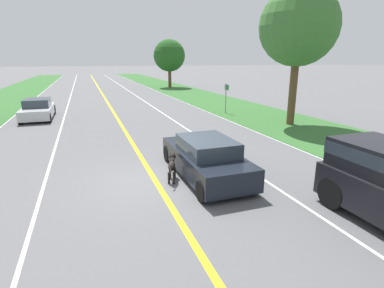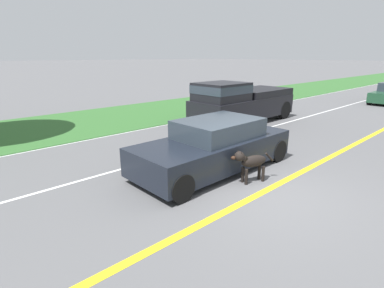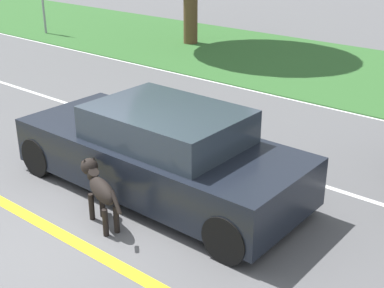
# 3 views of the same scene
# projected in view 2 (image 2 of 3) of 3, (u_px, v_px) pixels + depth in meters

# --- Properties ---
(ground_plane) EXTENTS (400.00, 400.00, 0.00)m
(ground_plane) POSITION_uv_depth(u_px,v_px,m) (264.00, 191.00, 6.90)
(ground_plane) COLOR #5B5B5E
(centre_divider_line) EXTENTS (0.18, 160.00, 0.01)m
(centre_divider_line) POSITION_uv_depth(u_px,v_px,m) (264.00, 191.00, 6.90)
(centre_divider_line) COLOR yellow
(centre_divider_line) RESTS_ON ground
(lane_edge_line_right) EXTENTS (0.14, 160.00, 0.01)m
(lane_edge_line_right) POSITION_uv_depth(u_px,v_px,m) (113.00, 135.00, 11.80)
(lane_edge_line_right) COLOR white
(lane_edge_line_right) RESTS_ON ground
(lane_dash_same_dir) EXTENTS (0.10, 160.00, 0.01)m
(lane_dash_same_dir) POSITION_uv_depth(u_px,v_px,m) (169.00, 156.00, 9.35)
(lane_dash_same_dir) COLOR white
(lane_dash_same_dir) RESTS_ON ground
(grass_verge_right) EXTENTS (6.00, 160.00, 0.03)m
(grass_verge_right) POSITION_uv_depth(u_px,v_px,m) (81.00, 123.00, 13.90)
(grass_verge_right) COLOR #33662D
(grass_verge_right) RESTS_ON ground
(ego_car) EXTENTS (1.88, 4.60, 1.38)m
(ego_car) POSITION_uv_depth(u_px,v_px,m) (214.00, 147.00, 8.08)
(ego_car) COLOR black
(ego_car) RESTS_ON ground
(dog) EXTENTS (0.51, 1.19, 0.87)m
(dog) POSITION_uv_depth(u_px,v_px,m) (250.00, 162.00, 7.25)
(dog) COLOR black
(dog) RESTS_ON ground
(pickup_truck) EXTENTS (2.02, 5.43, 1.92)m
(pickup_truck) POSITION_uv_depth(u_px,v_px,m) (240.00, 102.00, 13.67)
(pickup_truck) COLOR black
(pickup_truck) RESTS_ON ground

